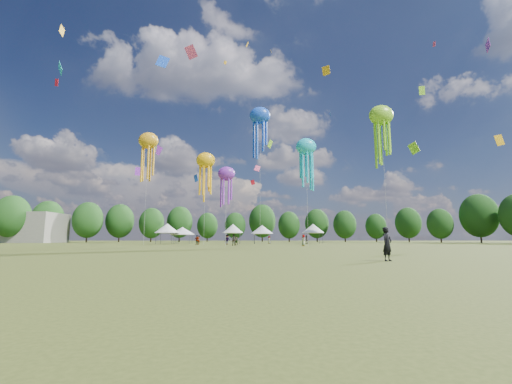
{
  "coord_description": "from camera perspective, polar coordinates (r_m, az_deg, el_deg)",
  "views": [
    {
      "loc": [
        -0.58,
        -18.85,
        1.2
      ],
      "look_at": [
        0.35,
        15.0,
        6.0
      ],
      "focal_mm": 22.95,
      "sensor_mm": 36.0,
      "label": 1
    }
  ],
  "objects": [
    {
      "name": "spectator_near",
      "position": [
        54.61,
        -3.96,
        -8.33
      ],
      "size": [
        0.99,
        0.82,
        1.86
      ],
      "primitive_type": "imported",
      "rotation": [
        0.0,
        0.0,
        3.01
      ],
      "color": "gray",
      "rests_on": "ground"
    },
    {
      "name": "spectators_far",
      "position": [
        63.31,
        -0.91,
        -8.35
      ],
      "size": [
        22.57,
        23.56,
        1.91
      ],
      "color": "gray",
      "rests_on": "ground"
    },
    {
      "name": "small_kites",
      "position": [
        67.78,
        0.5,
        16.45
      ],
      "size": [
        71.77,
        60.55,
        46.3
      ],
      "color": "#FFB50F",
      "rests_on": "ground"
    },
    {
      "name": "observer_main",
      "position": [
        18.96,
        21.91,
        -8.4
      ],
      "size": [
        0.78,
        0.72,
        1.8
      ],
      "primitive_type": "imported",
      "rotation": [
        0.0,
        0.0,
        0.6
      ],
      "color": "black",
      "rests_on": "ground"
    },
    {
      "name": "festival_tents",
      "position": [
        72.26,
        -4.6,
        -6.48
      ],
      "size": [
        36.71,
        8.97,
        4.39
      ],
      "color": "#47474C",
      "rests_on": "ground"
    },
    {
      "name": "show_kites",
      "position": [
        63.97,
        3.52,
        9.09
      ],
      "size": [
        50.33,
        21.54,
        29.04
      ],
      "color": "#FFB50F",
      "rests_on": "ground"
    },
    {
      "name": "treeline",
      "position": [
        81.61,
        -3.88,
        -4.29
      ],
      "size": [
        201.57,
        95.24,
        13.43
      ],
      "color": "#38281C",
      "rests_on": "ground"
    },
    {
      "name": "ground",
      "position": [
        18.9,
        0.19,
        -11.71
      ],
      "size": [
        300.0,
        300.0,
        0.0
      ],
      "primitive_type": "plane",
      "color": "#384416",
      "rests_on": "ground"
    }
  ]
}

